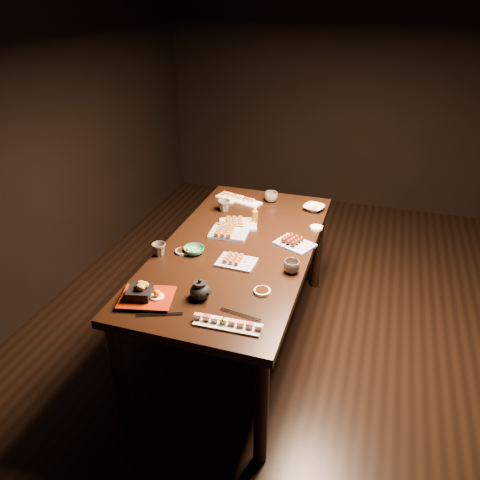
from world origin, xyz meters
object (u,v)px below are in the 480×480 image
object	(u,v)px
sushi_platter_near	(228,322)
teacup_near_left	(159,249)
dining_table	(238,296)
sushi_platter_far	(239,198)
condiment_bottle	(255,215)
yakitori_plate_left	(238,221)
teapot	(200,289)
teacup_mid_right	(292,267)
yakitori_plate_center	(229,230)
teacup_far_left	(224,206)
teacup_far_right	(271,197)
tempura_tray	(146,292)
edamame_bowl_green	(194,250)
edamame_bowl_cream	(314,208)
yakitori_plate_right	(236,259)

from	to	relation	value
sushi_platter_near	teacup_near_left	xyz separation A→B (m)	(-0.60, 0.50, 0.02)
dining_table	sushi_platter_far	size ratio (longest dim) A/B	5.01
dining_table	condiment_bottle	xyz separation A→B (m)	(0.01, 0.33, 0.44)
yakitori_plate_left	teapot	xyz separation A→B (m)	(0.07, -0.84, 0.02)
sushi_platter_near	teacup_mid_right	xyz separation A→B (m)	(0.19, 0.55, 0.02)
teacup_near_left	condiment_bottle	distance (m)	0.71
teacup_mid_right	sushi_platter_far	bearing A→B (deg)	124.44
yakitori_plate_center	teacup_near_left	size ratio (longest dim) A/B	2.94
teapot	condiment_bottle	distance (m)	0.90
teacup_far_left	yakitori_plate_left	bearing A→B (deg)	-48.76
sushi_platter_far	yakitori_plate_center	bearing A→B (deg)	118.03
sushi_platter_far	yakitori_plate_left	bearing A→B (deg)	124.08
yakitori_plate_center	teacup_near_left	world-z (taller)	teacup_near_left
sushi_platter_near	yakitori_plate_center	xyz separation A→B (m)	(-0.29, 0.88, 0.01)
teapot	teacup_far_right	bearing A→B (deg)	112.61
tempura_tray	yakitori_plate_center	bearing A→B (deg)	65.47
sushi_platter_near	edamame_bowl_green	distance (m)	0.72
edamame_bowl_cream	teacup_mid_right	size ratio (longest dim) A/B	1.57
teacup_far_right	edamame_bowl_cream	bearing A→B (deg)	-8.76
edamame_bowl_cream	teapot	distance (m)	1.29
sushi_platter_far	dining_table	bearing A→B (deg)	124.14
sushi_platter_near	teapot	size ratio (longest dim) A/B	2.54
sushi_platter_far	edamame_bowl_green	world-z (taller)	sushi_platter_far
teacup_near_left	edamame_bowl_cream	bearing A→B (deg)	49.75
yakitori_plate_right	edamame_bowl_green	xyz separation A→B (m)	(-0.28, 0.03, -0.01)
yakitori_plate_left	edamame_bowl_cream	bearing A→B (deg)	23.04
teacup_mid_right	teacup_far_right	bearing A→B (deg)	111.04
yakitori_plate_center	teacup_far_right	world-z (taller)	teacup_far_right
sushi_platter_near	teacup_far_left	world-z (taller)	teacup_far_left
yakitori_plate_right	teacup_near_left	size ratio (longest dim) A/B	2.66
sushi_platter_far	edamame_bowl_green	size ratio (longest dim) A/B	2.92
edamame_bowl_cream	tempura_tray	xyz separation A→B (m)	(-0.63, -1.34, 0.03)
yakitori_plate_left	edamame_bowl_green	distance (m)	0.45
sushi_platter_far	tempura_tray	xyz separation A→B (m)	(-0.06, -1.34, 0.03)
teacup_near_left	teacup_far_right	distance (m)	1.06
sushi_platter_far	tempura_tray	world-z (taller)	tempura_tray
yakitori_plate_center	teapot	xyz separation A→B (m)	(0.08, -0.70, 0.02)
tempura_tray	yakitori_plate_right	bearing A→B (deg)	43.16
sushi_platter_far	condiment_bottle	xyz separation A→B (m)	(0.22, -0.33, 0.04)
dining_table	tempura_tray	world-z (taller)	tempura_tray
teacup_near_left	edamame_bowl_green	bearing A→B (deg)	23.97
edamame_bowl_green	edamame_bowl_cream	bearing A→B (deg)	54.87
dining_table	teacup_near_left	size ratio (longest dim) A/B	21.90
sushi_platter_near	edamame_bowl_cream	bearing A→B (deg)	81.54
teacup_far_left	yakitori_plate_center	bearing A→B (deg)	-65.61
edamame_bowl_green	condiment_bottle	distance (m)	0.54
teacup_near_left	teapot	bearing A→B (deg)	-39.63
sushi_platter_near	yakitori_plate_center	bearing A→B (deg)	106.73
edamame_bowl_cream	teacup_far_left	bearing A→B (deg)	-160.81
teacup_far_left	teapot	world-z (taller)	teapot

